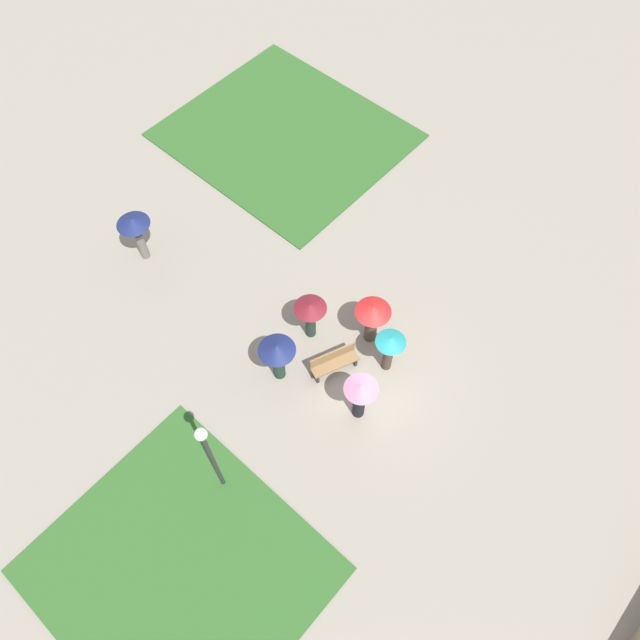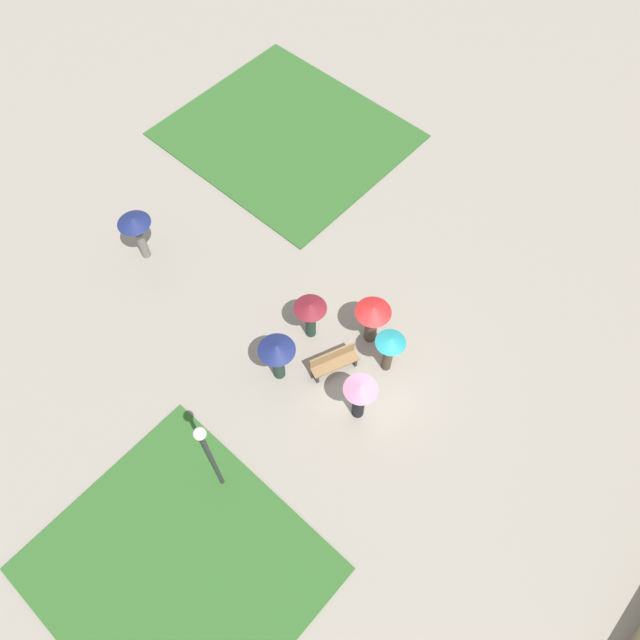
# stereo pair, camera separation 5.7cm
# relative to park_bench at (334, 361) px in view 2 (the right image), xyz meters

# --- Properties ---
(ground_plane) EXTENTS (90.00, 90.00, 0.00)m
(ground_plane) POSITION_rel_park_bench_xyz_m (0.65, -0.98, -0.46)
(ground_plane) COLOR gray
(lawn_patch_near) EXTENTS (6.34, 6.99, 0.06)m
(lawn_patch_near) POSITION_rel_park_bench_xyz_m (-7.24, -0.87, -0.43)
(lawn_patch_near) COLOR #2D5B26
(lawn_patch_near) RESTS_ON ground_plane
(lawn_patch_far) EXTENTS (7.61, 8.61, 0.06)m
(lawn_patch_far) POSITION_rel_park_bench_xyz_m (6.50, 8.23, -0.43)
(lawn_patch_far) COLOR #2D5B26
(lawn_patch_far) RESTS_ON ground_plane
(park_bench) EXTENTS (1.57, 0.96, 0.90)m
(park_bench) POSITION_rel_park_bench_xyz_m (0.00, 0.00, 0.00)
(park_bench) COLOR brown
(park_bench) RESTS_ON ground_plane
(lamp_post) EXTENTS (0.32, 0.32, 4.09)m
(lamp_post) POSITION_rel_park_bench_xyz_m (-4.84, -0.06, 2.19)
(lamp_post) COLOR #2D2D30
(lamp_post) RESTS_ON ground_plane
(crowd_person_maroon) EXTENTS (1.03, 1.03, 1.73)m
(crowd_person_maroon) POSITION_rel_park_bench_xyz_m (0.46, 1.38, 0.78)
(crowd_person_maroon) COLOR #1E3328
(crowd_person_maroon) RESTS_ON ground_plane
(crowd_person_pink) EXTENTS (0.99, 0.99, 1.91)m
(crowd_person_pink) POSITION_rel_park_bench_xyz_m (-0.63, -1.53, 0.82)
(crowd_person_pink) COLOR black
(crowd_person_pink) RESTS_ON ground_plane
(crowd_person_red) EXTENTS (1.13, 1.13, 1.82)m
(crowd_person_red) POSITION_rel_park_bench_xyz_m (1.63, -0.13, 0.86)
(crowd_person_red) COLOR #47382D
(crowd_person_red) RESTS_ON ground_plane
(crowd_person_teal) EXTENTS (0.92, 0.92, 1.78)m
(crowd_person_teal) POSITION_rel_park_bench_xyz_m (1.15, -1.19, 0.80)
(crowd_person_teal) COLOR #47382D
(crowd_person_teal) RESTS_ON ground_plane
(crowd_person_navy) EXTENTS (1.13, 1.13, 1.85)m
(crowd_person_navy) POSITION_rel_park_bench_xyz_m (-1.28, 1.11, 0.90)
(crowd_person_navy) COLOR #1E3328
(crowd_person_navy) RESTS_ON ground_plane
(lone_walker_far_path) EXTENTS (1.11, 1.11, 2.00)m
(lone_walker_far_path) POSITION_rel_park_bench_xyz_m (-1.08, 7.78, 1.09)
(lone_walker_far_path) COLOR slate
(lone_walker_far_path) RESTS_ON ground_plane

